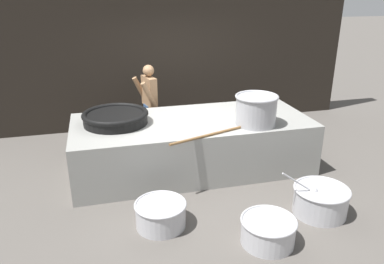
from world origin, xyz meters
TOP-DOWN VIEW (x-y plane):
  - ground_plane at (0.00, 0.00)m, footprint 60.00×60.00m
  - back_wall at (0.00, 2.39)m, footprint 8.44×0.24m
  - hearth_platform at (0.00, 0.00)m, footprint 3.94×1.68m
  - giant_wok_near at (-1.24, 0.14)m, footprint 1.07×1.07m
  - stock_pot at (0.93, -0.47)m, footprint 0.69×0.69m
  - stirring_paddle at (0.22, -0.72)m, footprint 1.51×0.57m
  - cook at (-0.53, 1.30)m, footprint 0.44×0.62m
  - prep_bowl_vegetables at (1.36, -1.83)m, footprint 0.99×0.76m
  - prep_bowl_meat at (0.38, -2.24)m, footprint 0.69×0.69m
  - prep_bowl_extra at (-0.83, -1.57)m, footprint 0.69×0.69m

SIDE VIEW (x-z plane):
  - ground_plane at x=0.00m, z-range 0.00..0.00m
  - prep_bowl_meat at x=0.38m, z-range 0.02..0.35m
  - prep_bowl_extra at x=-0.83m, z-range 0.02..0.36m
  - prep_bowl_vegetables at x=1.36m, z-range -0.13..0.56m
  - hearth_platform at x=0.00m, z-range 0.00..0.87m
  - cook at x=-0.53m, z-range 0.06..1.64m
  - stirring_paddle at x=0.22m, z-range 0.87..0.91m
  - giant_wok_near at x=-1.24m, z-range 0.88..1.09m
  - stock_pot at x=0.93m, z-range 0.89..1.37m
  - back_wall at x=0.00m, z-range 0.00..3.89m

